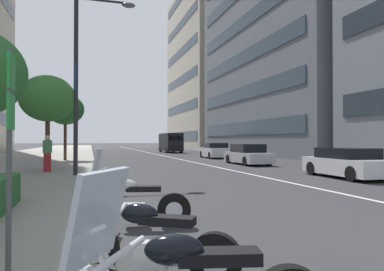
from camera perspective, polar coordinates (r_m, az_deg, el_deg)
The scene contains 15 objects.
sidewalk_right_plaza at distance 31.99m, azimuth -24.94°, elevation -3.48°, with size 160.00×10.13×0.15m, color gray.
lane_centre_stripe at distance 37.35m, azimuth -5.01°, elevation -3.27°, with size 110.00×0.16×0.01m, color silver.
motorcycle_nearest_camera at distance 4.26m, azimuth -6.79°, elevation -17.36°, with size 1.17×1.85×1.08m.
motorcycle_mid_row at distance 6.70m, azimuth -9.82°, elevation -10.94°, with size 0.73×2.09×1.47m.
car_approaching_light at distance 16.54m, azimuth 24.07°, elevation -4.18°, with size 4.23×2.06×1.29m.
car_following_behind at distance 23.73m, azimuth 9.13°, elevation -3.14°, with size 4.49×1.91×1.37m.
car_lead_in_lane at distance 31.81m, azimuth 3.76°, elevation -2.53°, with size 4.35×2.09×1.38m.
delivery_van_ahead at distance 46.44m, azimuth -3.53°, elevation -1.10°, with size 5.85×2.16×2.55m.
parking_sign_by_curb at distance 4.35m, azimuth -27.68°, elevation 0.45°, with size 0.32×0.06×2.49m.
street_lamp_with_banners at distance 15.79m, azimuth -17.04°, elevation 10.70°, with size 1.26×2.59×7.64m.
street_tree_far_plaza at distance 18.73m, azimuth -22.56°, elevation 5.56°, with size 2.69×2.69×4.68m.
street_tree_near_plaza_corner at distance 27.61m, azimuth -20.04°, elevation 4.02°, with size 2.70×2.70×4.93m.
pedestrian_on_plaza at distance 17.68m, azimuth -22.61°, elevation -2.69°, with size 0.28×0.41×1.71m.
office_tower_mid_left at distance 47.00m, azimuth 18.99°, elevation 20.15°, with size 26.76×18.26×36.76m.
office_tower_near_left at distance 69.70m, azimuth 5.49°, elevation 10.53°, with size 23.62×18.20×30.60m.
Camera 1 is at (-1.59, 7.33, 1.62)m, focal length 32.55 mm.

